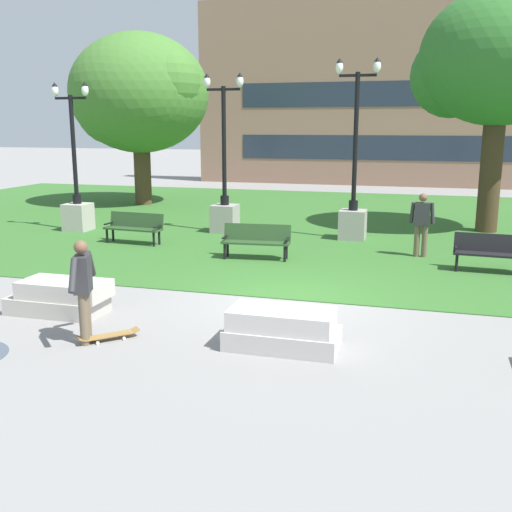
# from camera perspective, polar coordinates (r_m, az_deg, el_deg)

# --- Properties ---
(ground_plane) EXTENTS (140.00, 140.00, 0.00)m
(ground_plane) POSITION_cam_1_polar(r_m,az_deg,el_deg) (12.25, 3.27, -4.22)
(ground_plane) COLOR gray
(grass_lawn) EXTENTS (40.00, 20.00, 0.02)m
(grass_lawn) POSITION_cam_1_polar(r_m,az_deg,el_deg) (21.89, 9.06, 3.08)
(grass_lawn) COLOR #336628
(grass_lawn) RESTS_ON ground
(concrete_block_center) EXTENTS (1.91, 0.90, 0.64)m
(concrete_block_center) POSITION_cam_1_polar(r_m,az_deg,el_deg) (11.92, -18.11, -3.77)
(concrete_block_center) COLOR #B2ADA3
(concrete_block_center) RESTS_ON ground
(concrete_block_left) EXTENTS (1.80, 0.90, 0.64)m
(concrete_block_left) POSITION_cam_1_polar(r_m,az_deg,el_deg) (9.62, 2.50, -7.00)
(concrete_block_left) COLOR #BCB7B2
(concrete_block_left) RESTS_ON ground
(person_skateboarder) EXTENTS (0.42, 1.23, 1.71)m
(person_skateboarder) POSITION_cam_1_polar(r_m,az_deg,el_deg) (10.03, -16.14, -2.73)
(person_skateboarder) COLOR brown
(person_skateboarder) RESTS_ON ground
(skateboard) EXTENTS (0.86, 0.87, 0.14)m
(skateboard) POSITION_cam_1_polar(r_m,az_deg,el_deg) (10.29, -13.83, -7.35)
(skateboard) COLOR olive
(skateboard) RESTS_ON ground
(park_bench_near_right) EXTENTS (1.84, 0.69, 0.90)m
(park_bench_near_right) POSITION_cam_1_polar(r_m,az_deg,el_deg) (15.83, 0.04, 1.62)
(park_bench_near_right) COLOR #284723
(park_bench_near_right) RESTS_ON grass_lawn
(park_bench_far_left) EXTENTS (1.84, 0.67, 0.90)m
(park_bench_far_left) POSITION_cam_1_polar(r_m,az_deg,el_deg) (18.28, -11.51, 2.82)
(park_bench_far_left) COLOR #284723
(park_bench_far_left) RESTS_ON grass_lawn
(park_bench_far_right) EXTENTS (1.83, 0.63, 0.90)m
(park_bench_far_right) POSITION_cam_1_polar(r_m,az_deg,el_deg) (15.48, 21.61, 0.48)
(park_bench_far_right) COLOR black
(park_bench_far_right) RESTS_ON grass_lawn
(lamp_post_right) EXTENTS (1.32, 0.80, 5.40)m
(lamp_post_right) POSITION_cam_1_polar(r_m,az_deg,el_deg) (18.72, 9.25, 4.89)
(lamp_post_right) COLOR gray
(lamp_post_right) RESTS_ON grass_lawn
(lamp_post_left) EXTENTS (1.32, 0.80, 4.81)m
(lamp_post_left) POSITION_cam_1_polar(r_m,az_deg,el_deg) (20.92, -16.68, 5.03)
(lamp_post_left) COLOR #ADA89E
(lamp_post_left) RESTS_ON grass_lawn
(lamp_post_center) EXTENTS (1.32, 0.80, 5.07)m
(lamp_post_center) POSITION_cam_1_polar(r_m,az_deg,el_deg) (19.75, -3.00, 5.25)
(lamp_post_center) COLOR gray
(lamp_post_center) RESTS_ON grass_lawn
(tree_far_left) EXTENTS (6.27, 5.97, 7.34)m
(tree_far_left) POSITION_cam_1_polar(r_m,az_deg,el_deg) (27.24, -11.16, 14.80)
(tree_far_left) COLOR #4C3823
(tree_far_left) RESTS_ON grass_lawn
(tree_near_right) EXTENTS (5.25, 5.00, 7.69)m
(tree_near_right) POSITION_cam_1_polar(r_m,az_deg,el_deg) (21.23, 22.03, 16.91)
(tree_near_right) COLOR #42301E
(tree_near_right) RESTS_ON grass_lawn
(person_bystander_near_lawn) EXTENTS (0.67, 0.25, 1.71)m
(person_bystander_near_lawn) POSITION_cam_1_polar(r_m,az_deg,el_deg) (16.57, 15.51, 3.21)
(person_bystander_near_lawn) COLOR brown
(person_bystander_near_lawn) RESTS_ON grass_lawn
(building_facade_distant) EXTENTS (22.26, 1.03, 10.69)m
(building_facade_distant) POSITION_cam_1_polar(r_m,az_deg,el_deg) (36.10, 12.21, 15.05)
(building_facade_distant) COLOR #8E6B56
(building_facade_distant) RESTS_ON ground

